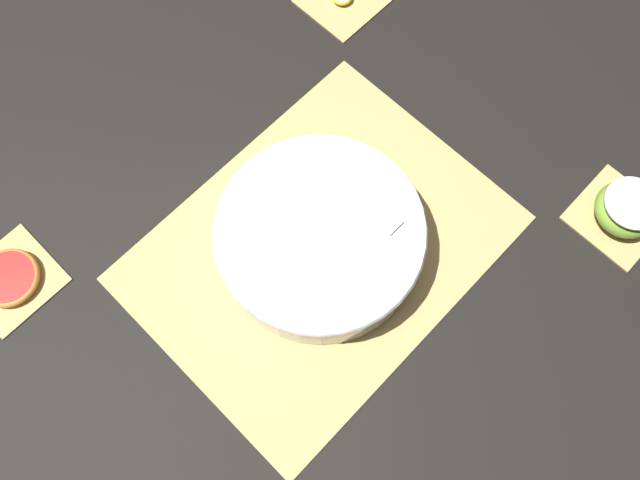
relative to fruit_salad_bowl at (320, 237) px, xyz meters
The scene contains 8 objects.
ground_plane 0.05m from the fruit_salad_bowl, 57.31° to the right, with size 6.00×6.00×0.00m, color black.
bamboo_mat_center 0.05m from the fruit_salad_bowl, 57.31° to the right, with size 0.51×0.39×0.01m.
coaster_mat_near_right 0.45m from the fruit_salad_bowl, 39.45° to the right, with size 0.12×0.12×0.01m.
coaster_mat_far_left 0.44m from the fruit_salad_bowl, 140.58° to the left, with size 0.12×0.12×0.01m.
coaster_mat_far_right 0.45m from the fruit_salad_bowl, 39.38° to the left, with size 0.12×0.12×0.01m.
fruit_salad_bowl is the anchor object (origin of this frame).
apple_half 0.44m from the fruit_salad_bowl, 39.45° to the right, with size 0.09×0.09×0.05m.
grapefruit_slice 0.44m from the fruit_salad_bowl, 140.58° to the left, with size 0.09×0.09×0.01m.
Camera 1 is at (-0.21, -0.20, 0.86)m, focal length 35.00 mm.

